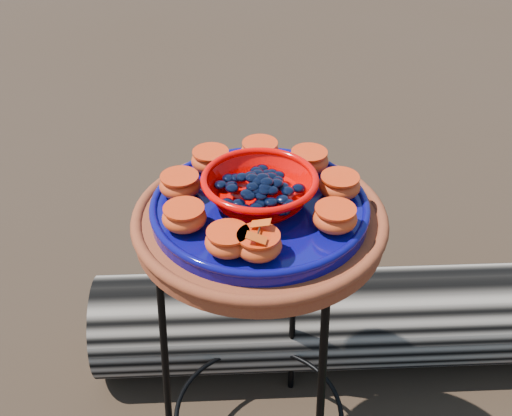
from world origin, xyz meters
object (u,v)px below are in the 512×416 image
at_px(terracotta_saucer, 260,223).
at_px(cobalt_plate, 260,209).
at_px(plant_stand, 259,356).
at_px(red_bowl, 260,191).
at_px(driftwood_log, 368,318).

bearing_deg(terracotta_saucer, cobalt_plate, 0.00).
distance_m(plant_stand, cobalt_plate, 0.40).
relative_size(cobalt_plate, red_bowl, 2.00).
xyz_separation_m(red_bowl, driftwood_log, (0.15, 0.42, -0.65)).
relative_size(red_bowl, driftwood_log, 0.13).
relative_size(plant_stand, driftwood_log, 0.46).
height_order(terracotta_saucer, red_bowl, red_bowl).
xyz_separation_m(terracotta_saucer, red_bowl, (0.00, 0.00, 0.07)).
height_order(cobalt_plate, red_bowl, red_bowl).
bearing_deg(driftwood_log, terracotta_saucer, -109.57).
height_order(plant_stand, terracotta_saucer, terracotta_saucer).
height_order(terracotta_saucer, driftwood_log, terracotta_saucer).
relative_size(plant_stand, red_bowl, 3.48).
xyz_separation_m(terracotta_saucer, driftwood_log, (0.15, 0.42, -0.58)).
distance_m(terracotta_saucer, red_bowl, 0.07).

